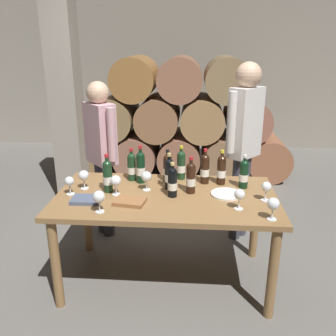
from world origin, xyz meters
name	(u,v)px	position (x,y,z in m)	size (l,w,h in m)	color
ground_plane	(166,278)	(0.00, 0.00, 0.00)	(14.00, 14.00, 0.00)	#66635E
cellar_back_wall	(184,69)	(0.00, 4.20, 1.40)	(10.00, 0.24, 2.80)	gray
barrel_stack	(180,123)	(0.00, 2.60, 0.75)	(3.12, 0.90, 1.69)	olive
stone_pillar	(66,94)	(-1.30, 1.60, 1.30)	(0.32, 0.32, 2.60)	gray
dining_table	(166,206)	(0.00, 0.00, 0.67)	(1.70, 0.90, 0.76)	olive
wine_bottle_0	(244,174)	(0.61, 0.19, 0.88)	(0.07, 0.07, 0.28)	black
wine_bottle_1	(108,176)	(-0.46, 0.03, 0.89)	(0.07, 0.07, 0.31)	#19381E
wine_bottle_2	(172,182)	(0.05, -0.02, 0.88)	(0.07, 0.07, 0.27)	black
wine_bottle_3	(168,167)	(-0.01, 0.29, 0.88)	(0.07, 0.07, 0.28)	black
wine_bottle_4	(141,167)	(-0.23, 0.25, 0.90)	(0.07, 0.07, 0.32)	black
wine_bottle_5	(181,165)	(0.10, 0.36, 0.89)	(0.07, 0.07, 0.29)	#19381E
wine_bottle_6	(221,169)	(0.44, 0.26, 0.89)	(0.07, 0.07, 0.29)	black
wine_bottle_7	(191,177)	(0.19, 0.06, 0.89)	(0.07, 0.07, 0.29)	black
wine_bottle_8	(205,168)	(0.30, 0.27, 0.89)	(0.07, 0.07, 0.30)	black
wine_bottle_9	(169,174)	(0.01, 0.13, 0.89)	(0.07, 0.07, 0.30)	black
wine_bottle_10	(132,166)	(-0.32, 0.30, 0.88)	(0.07, 0.07, 0.28)	#19381E
wine_glass_0	(266,187)	(0.74, -0.05, 0.87)	(0.07, 0.07, 0.15)	white
wine_glass_1	(273,204)	(0.73, -0.35, 0.87)	(0.08, 0.08, 0.16)	white
wine_glass_2	(99,197)	(-0.44, -0.33, 0.87)	(0.09, 0.09, 0.16)	white
wine_glass_3	(146,177)	(-0.16, 0.09, 0.87)	(0.08, 0.08, 0.16)	white
wine_glass_4	(116,181)	(-0.38, -0.02, 0.87)	(0.08, 0.08, 0.16)	white
wine_glass_5	(69,182)	(-0.74, -0.04, 0.86)	(0.07, 0.07, 0.15)	white
wine_glass_6	(240,195)	(0.53, -0.21, 0.87)	(0.08, 0.08, 0.15)	white
wine_glass_7	(84,176)	(-0.66, 0.08, 0.87)	(0.08, 0.08, 0.16)	white
tasting_notebook	(87,200)	(-0.58, -0.16, 0.77)	(0.22, 0.16, 0.03)	#4C5670
leather_ledger	(130,201)	(-0.25, -0.17, 0.77)	(0.22, 0.16, 0.03)	#936038
serving_plate	(226,194)	(0.46, 0.04, 0.77)	(0.24, 0.24, 0.01)	white
sommelier_presenting	(244,137)	(0.67, 0.75, 1.04)	(0.36, 0.39, 1.72)	#383842
taster_seated_left	(101,147)	(-0.68, 0.72, 0.92)	(0.36, 0.38, 1.54)	#383842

